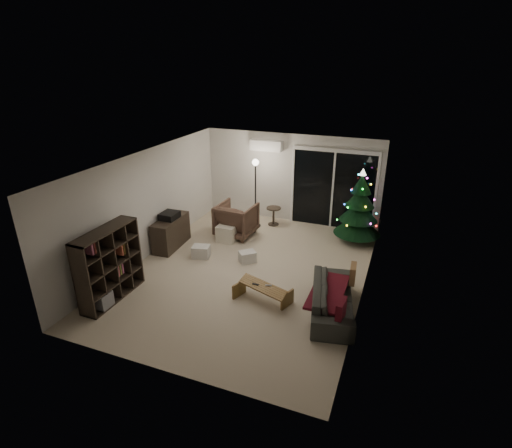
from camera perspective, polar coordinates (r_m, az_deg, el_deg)
The scene contains 18 objects.
room at distance 9.63m, azimuth 4.55°, elevation 2.10°, with size 6.50×7.51×2.60m.
bookshelf at distance 8.30m, azimuth -21.17°, elevation -5.24°, with size 0.37×1.47×1.47m, color black, non-canonical shape.
media_cabinet at distance 10.13m, azimuth -12.05°, elevation -1.20°, with size 0.45×1.20×0.75m, color black.
stereo at distance 9.96m, azimuth -12.27°, elevation 1.19°, with size 0.38×0.45×0.16m, color black.
armchair at distance 10.53m, azimuth -2.83°, elevation 0.63°, with size 0.94×0.96×0.88m, color #3C2D21.
ottoman at distance 10.32m, azimuth -4.10°, elevation -1.26°, with size 0.47×0.47×0.43m, color beige.
cardboard_box_a at distance 9.57m, azimuth -7.85°, elevation -3.92°, with size 0.40×0.30×0.29m, color white.
cardboard_box_b at distance 9.29m, azimuth -1.24°, elevation -4.68°, with size 0.36×0.27×0.25m, color white.
side_table at distance 11.25m, azimuth 2.52°, elevation 1.13°, with size 0.41×0.41×0.51m, color black.
floor_lamp at distance 10.92m, azimuth -0.08°, elevation 4.23°, with size 0.30×0.30×1.86m, color black.
sofa at distance 7.66m, azimuth 10.90°, elevation -10.38°, with size 1.91×0.75×0.56m, color #282926.
sofa_throw at distance 7.61m, azimuth 10.22°, elevation -9.47°, with size 0.60×1.37×0.05m, color maroon.
cushion_a at distance 8.08m, azimuth 13.67°, elevation -6.91°, with size 0.11×0.37×0.37m, color olive.
cushion_b at distance 6.98m, azimuth 12.03°, elevation -11.96°, with size 0.11×0.37×0.37m, color maroon.
coffee_table at distance 7.87m, azimuth 0.96°, elevation -9.90°, with size 1.06×0.37×0.34m, color brown, non-canonical shape.
remote_a at distance 7.82m, azimuth -0.08°, elevation -8.59°, with size 0.13×0.04×0.02m, color black.
remote_b at distance 7.79m, azimuth 1.79°, elevation -8.76°, with size 0.12×0.04×0.02m, color slate.
christmas_tree at distance 10.32m, azimuth 14.56°, elevation 2.51°, with size 1.19×1.19×1.92m, color black.
Camera 1 is at (2.99, -7.15, 4.44)m, focal length 28.00 mm.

